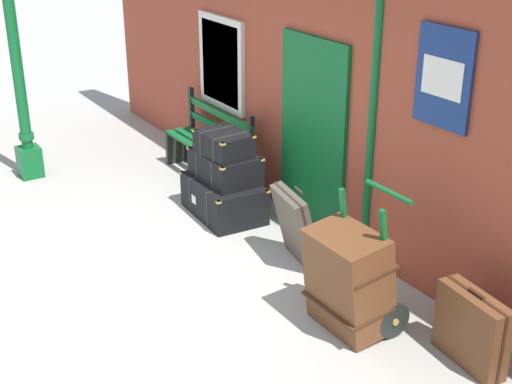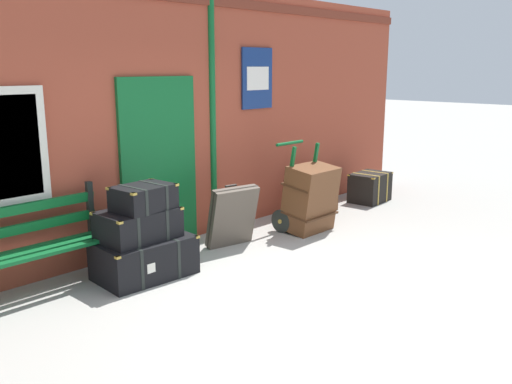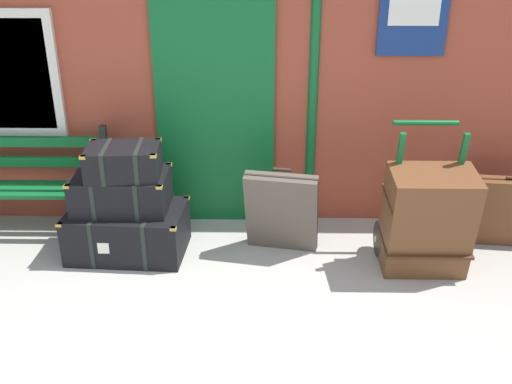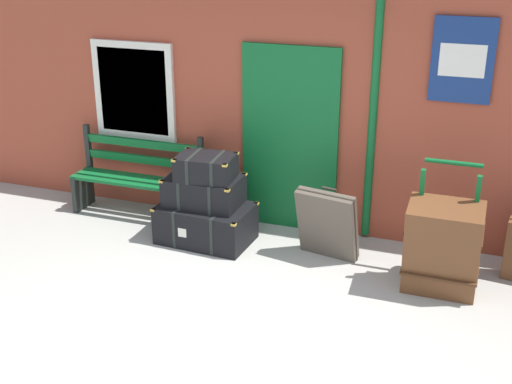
{
  "view_description": "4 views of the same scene",
  "coord_description": "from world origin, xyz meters",
  "px_view_note": "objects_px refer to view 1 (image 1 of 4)",
  "views": [
    {
      "loc": [
        5.68,
        -1.95,
        3.51
      ],
      "look_at": [
        -0.18,
        1.76,
        0.52
      ],
      "focal_mm": 50.37,
      "sensor_mm": 36.0,
      "label": 1
    },
    {
      "loc": [
        -4.1,
        -2.96,
        2.21
      ],
      "look_at": [
        0.81,
        1.66,
        0.67
      ],
      "focal_mm": 38.62,
      "sensor_mm": 36.0,
      "label": 2
    },
    {
      "loc": [
        0.36,
        -2.69,
        2.59
      ],
      "look_at": [
        0.29,
        1.83,
        0.56
      ],
      "focal_mm": 39.89,
      "sensor_mm": 36.0,
      "label": 3
    },
    {
      "loc": [
        1.95,
        -4.43,
        3.33
      ],
      "look_at": [
        -0.32,
        1.92,
        0.59
      ],
      "focal_mm": 47.24,
      "sensor_mm": 36.0,
      "label": 4
    }
  ],
  "objects_px": {
    "lamp_post": "(21,95)",
    "suitcase_cream": "(296,227)",
    "platform_bench": "(210,146)",
    "porters_trolley": "(363,294)",
    "steamer_trunk_top": "(224,144)",
    "large_brown_trunk": "(349,280)",
    "suitcase_oxblood": "(471,329)",
    "steamer_trunk_middle": "(225,166)",
    "steamer_trunk_base": "(224,198)"
  },
  "relations": [
    {
      "from": "lamp_post",
      "to": "porters_trolley",
      "type": "bearing_deg",
      "value": 16.42
    },
    {
      "from": "suitcase_oxblood",
      "to": "steamer_trunk_top",
      "type": "bearing_deg",
      "value": -175.79
    },
    {
      "from": "lamp_post",
      "to": "steamer_trunk_middle",
      "type": "bearing_deg",
      "value": 34.02
    },
    {
      "from": "suitcase_cream",
      "to": "steamer_trunk_middle",
      "type": "bearing_deg",
      "value": -179.96
    },
    {
      "from": "suitcase_cream",
      "to": "suitcase_oxblood",
      "type": "bearing_deg",
      "value": 5.75
    },
    {
      "from": "platform_bench",
      "to": "steamer_trunk_middle",
      "type": "height_order",
      "value": "platform_bench"
    },
    {
      "from": "steamer_trunk_base",
      "to": "suitcase_cream",
      "type": "height_order",
      "value": "suitcase_cream"
    },
    {
      "from": "porters_trolley",
      "to": "steamer_trunk_base",
      "type": "bearing_deg",
      "value": 178.02
    },
    {
      "from": "steamer_trunk_middle",
      "to": "porters_trolley",
      "type": "xyz_separation_m",
      "value": [
        2.57,
        -0.13,
        -0.31
      ]
    },
    {
      "from": "steamer_trunk_middle",
      "to": "suitcase_oxblood",
      "type": "bearing_deg",
      "value": 3.47
    },
    {
      "from": "lamp_post",
      "to": "platform_bench",
      "type": "height_order",
      "value": "lamp_post"
    },
    {
      "from": "steamer_trunk_middle",
      "to": "suitcase_oxblood",
      "type": "relative_size",
      "value": 1.2
    },
    {
      "from": "platform_bench",
      "to": "suitcase_oxblood",
      "type": "xyz_separation_m",
      "value": [
        4.49,
        -0.16,
        -0.14
      ]
    },
    {
      "from": "steamer_trunk_top",
      "to": "suitcase_oxblood",
      "type": "distance_m",
      "value": 3.47
    },
    {
      "from": "porters_trolley",
      "to": "suitcase_cream",
      "type": "bearing_deg",
      "value": 173.72
    },
    {
      "from": "lamp_post",
      "to": "suitcase_oxblood",
      "type": "xyz_separation_m",
      "value": [
        5.81,
        1.79,
        -0.78
      ]
    },
    {
      "from": "steamer_trunk_middle",
      "to": "suitcase_cream",
      "type": "relative_size",
      "value": 1.03
    },
    {
      "from": "lamp_post",
      "to": "steamer_trunk_top",
      "type": "height_order",
      "value": "lamp_post"
    },
    {
      "from": "lamp_post",
      "to": "suitcase_cream",
      "type": "bearing_deg",
      "value": 22.94
    },
    {
      "from": "platform_bench",
      "to": "steamer_trunk_base",
      "type": "height_order",
      "value": "platform_bench"
    },
    {
      "from": "lamp_post",
      "to": "large_brown_trunk",
      "type": "height_order",
      "value": "lamp_post"
    },
    {
      "from": "lamp_post",
      "to": "platform_bench",
      "type": "xyz_separation_m",
      "value": [
        1.32,
        1.94,
        -0.64
      ]
    },
    {
      "from": "steamer_trunk_top",
      "to": "large_brown_trunk",
      "type": "bearing_deg",
      "value": -5.89
    },
    {
      "from": "platform_bench",
      "to": "suitcase_oxblood",
      "type": "relative_size",
      "value": 2.37
    },
    {
      "from": "steamer_trunk_base",
      "to": "large_brown_trunk",
      "type": "distance_m",
      "value": 2.57
    },
    {
      "from": "porters_trolley",
      "to": "large_brown_trunk",
      "type": "xyz_separation_m",
      "value": [
        0.0,
        -0.17,
        0.19
      ]
    },
    {
      "from": "large_brown_trunk",
      "to": "suitcase_cream",
      "type": "xyz_separation_m",
      "value": [
        -1.18,
        0.3,
        -0.08
      ]
    },
    {
      "from": "lamp_post",
      "to": "suitcase_oxblood",
      "type": "relative_size",
      "value": 4.26
    },
    {
      "from": "steamer_trunk_top",
      "to": "steamer_trunk_base",
      "type": "bearing_deg",
      "value": -179.49
    },
    {
      "from": "suitcase_oxblood",
      "to": "steamer_trunk_base",
      "type": "bearing_deg",
      "value": -175.81
    },
    {
      "from": "platform_bench",
      "to": "suitcase_cream",
      "type": "relative_size",
      "value": 2.02
    },
    {
      "from": "steamer_trunk_base",
      "to": "platform_bench",
      "type": "bearing_deg",
      "value": 158.6
    },
    {
      "from": "steamer_trunk_middle",
      "to": "steamer_trunk_top",
      "type": "xyz_separation_m",
      "value": [
        0.05,
        -0.04,
        0.29
      ]
    },
    {
      "from": "steamer_trunk_middle",
      "to": "steamer_trunk_top",
      "type": "relative_size",
      "value": 1.27
    },
    {
      "from": "lamp_post",
      "to": "porters_trolley",
      "type": "xyz_separation_m",
      "value": [
        4.91,
        1.45,
        -0.82
      ]
    },
    {
      "from": "lamp_post",
      "to": "suitcase_cream",
      "type": "distance_m",
      "value": 4.1
    },
    {
      "from": "steamer_trunk_top",
      "to": "steamer_trunk_middle",
      "type": "bearing_deg",
      "value": 141.39
    },
    {
      "from": "suitcase_oxblood",
      "to": "platform_bench",
      "type": "bearing_deg",
      "value": 177.97
    },
    {
      "from": "lamp_post",
      "to": "suitcase_oxblood",
      "type": "distance_m",
      "value": 6.12
    },
    {
      "from": "lamp_post",
      "to": "suitcase_oxblood",
      "type": "bearing_deg",
      "value": 17.1
    },
    {
      "from": "lamp_post",
      "to": "suitcase_cream",
      "type": "relative_size",
      "value": 3.64
    },
    {
      "from": "steamer_trunk_middle",
      "to": "steamer_trunk_top",
      "type": "bearing_deg",
      "value": -38.61
    },
    {
      "from": "steamer_trunk_top",
      "to": "large_brown_trunk",
      "type": "xyz_separation_m",
      "value": [
        2.52,
        -0.26,
        -0.41
      ]
    },
    {
      "from": "platform_bench",
      "to": "porters_trolley",
      "type": "bearing_deg",
      "value": -7.9
    },
    {
      "from": "steamer_trunk_middle",
      "to": "porters_trolley",
      "type": "bearing_deg",
      "value": -2.88
    },
    {
      "from": "steamer_trunk_middle",
      "to": "large_brown_trunk",
      "type": "relative_size",
      "value": 0.87
    },
    {
      "from": "platform_bench",
      "to": "suitcase_oxblood",
      "type": "distance_m",
      "value": 4.49
    },
    {
      "from": "suitcase_cream",
      "to": "suitcase_oxblood",
      "type": "relative_size",
      "value": 1.17
    },
    {
      "from": "suitcase_oxblood",
      "to": "large_brown_trunk",
      "type": "bearing_deg",
      "value": -150.29
    },
    {
      "from": "porters_trolley",
      "to": "suitcase_cream",
      "type": "distance_m",
      "value": 1.2
    }
  ]
}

